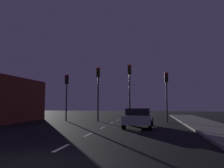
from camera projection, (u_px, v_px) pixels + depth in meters
The scene contains 12 objects.
ground_plane at pixel (91, 133), 13.10m from camera, with size 80.00×80.00×0.00m, color black.
lane_stripe_second at pixel (62, 148), 8.78m from camera, with size 0.16×1.60×0.01m, color silver.
lane_stripe_third at pixel (88, 135), 12.51m from camera, with size 0.16×1.60×0.01m, color silver.
lane_stripe_fourth at pixel (103, 128), 16.24m from camera, with size 0.16×1.60×0.01m, color silver.
lane_stripe_fifth at pixel (112, 123), 19.97m from camera, with size 0.16×1.60×0.01m, color silver.
lane_stripe_sixth at pixel (118, 120), 23.70m from camera, with size 0.16×1.60×0.01m, color silver.
traffic_signal_far_left at pixel (67, 88), 22.79m from camera, with size 0.32×0.38×4.59m.
traffic_signal_center_left at pixel (98, 84), 22.27m from camera, with size 0.32×0.38×5.23m.
traffic_signal_center_right at pixel (130, 82), 21.76m from camera, with size 0.32×0.38×5.43m.
traffic_signal_far_right at pixel (167, 87), 21.14m from camera, with size 0.32×0.38×4.59m.
car_stopped_ahead at pixel (139, 117), 16.30m from camera, with size 2.09×3.99×1.38m.
storefront_left at pixel (2, 100), 20.84m from camera, with size 4.16×8.86×4.05m, color maroon.
Camera 1 is at (3.44, -5.90, 1.71)m, focal length 36.51 mm.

